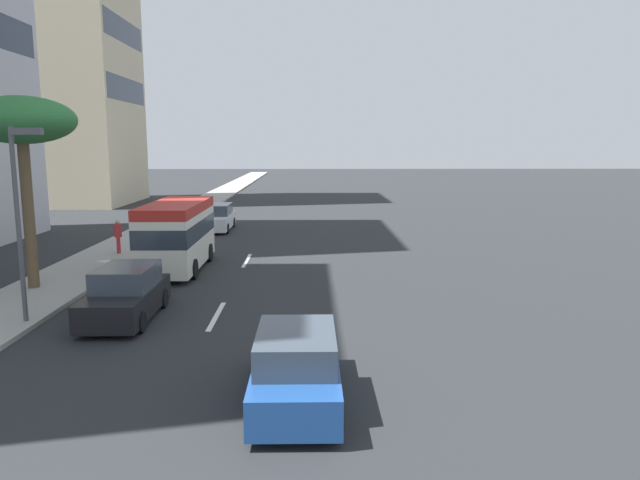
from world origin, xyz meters
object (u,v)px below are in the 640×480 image
car_third (218,218)px  palm_tree (21,123)px  street_lamp (20,200)px  car_lead (296,367)px  car_fourth (126,295)px  minibus_second (177,233)px  pedestrian_near_lamp (118,235)px

car_third → palm_tree: size_ratio=0.68×
car_third → palm_tree: bearing=-15.6°
palm_tree → street_lamp: 5.25m
car_lead → car_fourth: 8.24m
minibus_second → car_lead: bearing=22.1°
car_third → street_lamp: street_lamp is taller
car_lead → car_fourth: size_ratio=1.03×
pedestrian_near_lamp → street_lamp: 11.68m
car_lead → pedestrian_near_lamp: 19.14m
car_third → car_fourth: bearing=0.4°
car_lead → minibus_second: size_ratio=0.70×
car_third → street_lamp: size_ratio=0.82×
car_third → minibus_second: bearing=0.6°
car_lead → street_lamp: 10.36m
car_third → pedestrian_near_lamp: size_ratio=2.90×
minibus_second → car_fourth: minibus_second is taller
palm_tree → street_lamp: size_ratio=1.21×
car_lead → car_third: (25.69, 5.65, 0.02)m
car_lead → pedestrian_near_lamp: size_ratio=2.72×
minibus_second → car_third: minibus_second is taller
car_lead → palm_tree: palm_tree is taller
car_fourth → street_lamp: (-0.64, 2.73, 3.03)m
car_lead → pedestrian_near_lamp: bearing=28.6°
car_lead → car_third: size_ratio=0.94×
palm_tree → street_lamp: palm_tree is taller
car_lead → street_lamp: street_lamp is taller
car_fourth → pedestrian_near_lamp: pedestrian_near_lamp is taller
car_third → street_lamp: bearing=-7.3°
car_third → car_fourth: 19.56m
minibus_second → palm_tree: (-3.76, 4.57, 4.56)m
street_lamp → pedestrian_near_lamp: bearing=4.6°
car_fourth → street_lamp: 4.13m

